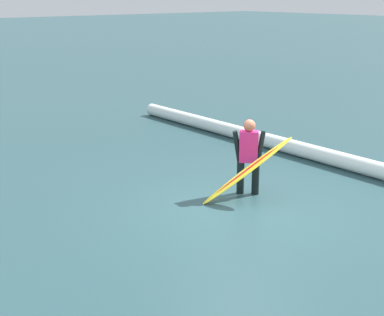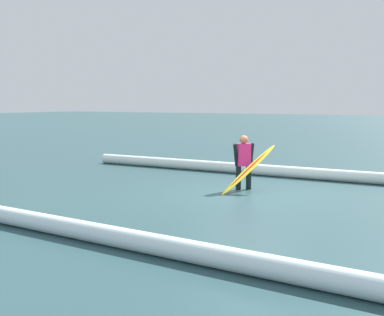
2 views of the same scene
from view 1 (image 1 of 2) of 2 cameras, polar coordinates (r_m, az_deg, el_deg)
The scene contains 4 objects.
ground_plane at distance 10.15m, azimuth 4.95°, elevation -4.94°, with size 154.66×154.66×0.00m, color #27474C.
surfer at distance 10.62m, azimuth 5.64°, elevation 0.49°, with size 0.41×0.50×1.42m.
surfboard at distance 10.25m, azimuth 5.49°, elevation -1.27°, with size 1.08×1.56×1.20m.
wave_crest_foreground at distance 12.78m, azimuth 14.19°, elevation -0.11°, with size 0.35×0.35×14.06m, color white.
Camera 1 is at (-6.69, 6.71, 3.64)m, focal length 53.75 mm.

